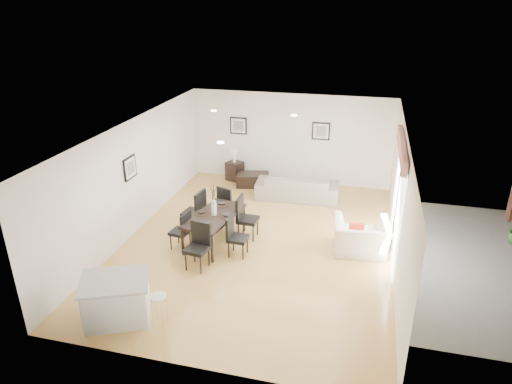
% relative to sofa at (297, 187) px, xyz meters
% --- Properties ---
extents(ground, '(8.00, 8.00, 0.00)m').
position_rel_sofa_xyz_m(ground, '(-0.45, -2.75, -0.33)').
color(ground, tan).
rests_on(ground, ground).
extents(wall_back, '(6.00, 0.04, 2.70)m').
position_rel_sofa_xyz_m(wall_back, '(-0.45, 1.25, 1.02)').
color(wall_back, white).
rests_on(wall_back, ground).
extents(wall_front, '(6.00, 0.04, 2.70)m').
position_rel_sofa_xyz_m(wall_front, '(-0.45, -6.75, 1.02)').
color(wall_front, white).
rests_on(wall_front, ground).
extents(wall_left, '(0.04, 8.00, 2.70)m').
position_rel_sofa_xyz_m(wall_left, '(-3.45, -2.75, 1.02)').
color(wall_left, white).
rests_on(wall_left, ground).
extents(wall_right, '(0.04, 8.00, 2.70)m').
position_rel_sofa_xyz_m(wall_right, '(2.55, -2.75, 1.02)').
color(wall_right, white).
rests_on(wall_right, ground).
extents(ceiling, '(6.00, 8.00, 0.02)m').
position_rel_sofa_xyz_m(ceiling, '(-0.45, -2.75, 2.37)').
color(ceiling, white).
rests_on(ceiling, wall_back).
extents(sofa, '(2.34, 1.03, 0.67)m').
position_rel_sofa_xyz_m(sofa, '(0.00, 0.00, 0.00)').
color(sofa, gray).
rests_on(sofa, ground).
extents(armchair, '(1.27, 1.13, 0.76)m').
position_rel_sofa_xyz_m(armchair, '(1.84, -2.61, 0.04)').
color(armchair, white).
rests_on(armchair, ground).
extents(dining_table, '(1.12, 1.81, 0.71)m').
position_rel_sofa_xyz_m(dining_table, '(-1.42, -2.97, 0.30)').
color(dining_table, black).
rests_on(dining_table, ground).
extents(dining_chair_wnear, '(0.46, 0.46, 0.88)m').
position_rel_sofa_xyz_m(dining_chair_wnear, '(-2.02, -3.41, 0.16)').
color(dining_chair_wnear, black).
rests_on(dining_chair_wnear, ground).
extents(dining_chair_wfar, '(0.54, 0.54, 1.06)m').
position_rel_sofa_xyz_m(dining_chair_wfar, '(-2.01, -2.57, 0.26)').
color(dining_chair_wfar, black).
rests_on(dining_chair_wfar, ground).
extents(dining_chair_enear, '(0.43, 0.43, 0.92)m').
position_rel_sofa_xyz_m(dining_chair_enear, '(-0.83, -3.39, 0.18)').
color(dining_chair_enear, black).
rests_on(dining_chair_enear, ground).
extents(dining_chair_efar, '(0.47, 0.47, 1.02)m').
position_rel_sofa_xyz_m(dining_chair_efar, '(-0.83, -2.55, 0.23)').
color(dining_chair_efar, black).
rests_on(dining_chair_efar, ground).
extents(dining_chair_head, '(0.51, 0.51, 0.99)m').
position_rel_sofa_xyz_m(dining_chair_head, '(-1.41, -4.02, 0.22)').
color(dining_chair_head, black).
rests_on(dining_chair_head, ground).
extents(dining_chair_foot, '(0.56, 0.56, 0.97)m').
position_rel_sofa_xyz_m(dining_chair_foot, '(-1.45, -1.92, 0.21)').
color(dining_chair_foot, black).
rests_on(dining_chair_foot, ground).
extents(vase, '(0.95, 1.46, 0.74)m').
position_rel_sofa_xyz_m(vase, '(-1.42, -2.97, 0.67)').
color(vase, white).
rests_on(vase, dining_table).
extents(coffee_table, '(1.05, 0.75, 0.38)m').
position_rel_sofa_xyz_m(coffee_table, '(-1.45, 0.59, -0.14)').
color(coffee_table, black).
rests_on(coffee_table, ground).
extents(side_table, '(0.56, 0.56, 0.58)m').
position_rel_sofa_xyz_m(side_table, '(-2.11, 0.93, -0.05)').
color(side_table, black).
rests_on(side_table, ground).
extents(table_lamp, '(0.21, 0.21, 0.40)m').
position_rel_sofa_xyz_m(table_lamp, '(-2.11, 0.93, 0.50)').
color(table_lamp, white).
rests_on(table_lamp, side_table).
extents(cushion, '(0.33, 0.16, 0.32)m').
position_rel_sofa_xyz_m(cushion, '(1.73, -2.72, 0.26)').
color(cushion, '#A22215').
rests_on(cushion, armchair).
extents(kitchen_island, '(1.41, 1.27, 0.80)m').
position_rel_sofa_xyz_m(kitchen_island, '(-2.19, -5.98, 0.07)').
color(kitchen_island, silver).
rests_on(kitchen_island, ground).
extents(bar_stool, '(0.28, 0.28, 0.62)m').
position_rel_sofa_xyz_m(bar_stool, '(-1.39, -5.98, 0.20)').
color(bar_stool, white).
rests_on(bar_stool, ground).
extents(framed_print_back_left, '(0.52, 0.04, 0.52)m').
position_rel_sofa_xyz_m(framed_print_back_left, '(-2.05, 1.22, 1.32)').
color(framed_print_back_left, black).
rests_on(framed_print_back_left, wall_back).
extents(framed_print_back_right, '(0.52, 0.04, 0.52)m').
position_rel_sofa_xyz_m(framed_print_back_right, '(0.45, 1.22, 1.32)').
color(framed_print_back_right, black).
rests_on(framed_print_back_right, wall_back).
extents(framed_print_left_wall, '(0.04, 0.52, 0.52)m').
position_rel_sofa_xyz_m(framed_print_left_wall, '(-3.42, -2.95, 1.32)').
color(framed_print_left_wall, black).
rests_on(framed_print_left_wall, wall_left).
extents(sliding_door, '(0.12, 2.70, 2.57)m').
position_rel_sofa_xyz_m(sliding_door, '(2.50, -2.45, 1.33)').
color(sliding_door, white).
rests_on(sliding_door, wall_right).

